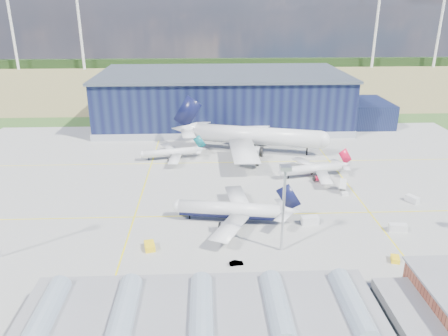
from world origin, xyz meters
TOP-DOWN VIEW (x-y plane):
  - ground at (0.00, 0.00)m, footprint 600.00×600.00m
  - apron at (0.00, 10.00)m, footprint 220.00×160.00m
  - farmland at (0.00, 220.00)m, footprint 600.00×220.00m
  - treeline at (0.00, 300.00)m, footprint 600.00×8.00m
  - horizon_dressing at (-191.30, 294.39)m, footprint 440.20×18.00m
  - hangar at (2.81, 94.80)m, footprint 145.00×62.00m
  - glass_concourse at (-6.45, -60.00)m, footprint 78.00×23.00m
  - light_mast_center at (10.00, -30.00)m, footprint 2.60×2.60m
  - airliner_navy at (-2.24, -13.90)m, footprint 42.98×42.32m
  - airliner_red at (29.25, 18.97)m, footprint 34.10×33.61m
  - airliner_widebody at (12.22, 47.39)m, footprint 81.82×80.79m
  - airliner_regional at (-22.99, 40.00)m, footprint 31.96×31.50m
  - gse_tug_a at (-23.43, -27.92)m, footprint 3.35×4.50m
  - gse_tug_b at (36.85, -36.15)m, footprint 2.70×3.34m
  - gse_van_a at (43.65, -21.48)m, footprint 5.04×2.60m
  - gse_van_b at (55.96, -3.44)m, footprint 3.76×4.84m
  - gse_cart_b at (7.19, 62.00)m, footprint 3.14×2.24m
  - gse_van_c at (20.42, -16.39)m, footprint 5.16×2.92m
  - airstair at (36.33, 5.28)m, footprint 3.72×5.61m
  - car_a at (31.29, -48.00)m, footprint 3.85×2.08m
  - car_b at (-1.84, -36.08)m, footprint 3.51×1.63m

SIDE VIEW (x-z plane):
  - ground at x=0.00m, z-range 0.00..0.00m
  - farmland at x=0.00m, z-range -0.01..0.01m
  - apron at x=0.00m, z-range -0.01..0.07m
  - car_b at x=-1.84m, z-range 0.00..1.11m
  - car_a at x=31.29m, z-range 0.00..1.24m
  - gse_tug_b at x=36.85m, z-range 0.00..1.26m
  - gse_cart_b at x=7.19m, z-range 0.00..1.29m
  - gse_tug_a at x=-23.43m, z-range 0.00..1.68m
  - gse_van_b at x=55.96m, z-range 0.00..2.02m
  - gse_van_a at x=43.65m, z-range 0.00..2.11m
  - gse_van_c at x=20.42m, z-range 0.00..2.36m
  - airstair at x=36.33m, z-range 0.00..3.34m
  - glass_concourse at x=-6.45m, z-range -0.61..7.99m
  - treeline at x=0.00m, z-range 0.00..8.00m
  - airliner_regional at x=-22.99m, z-range 0.00..8.89m
  - airliner_red at x=29.25m, z-range 0.00..9.43m
  - airliner_navy at x=-2.24m, z-range 0.00..12.17m
  - airliner_widebody at x=12.22m, z-range 0.00..21.88m
  - hangar at x=2.81m, z-range -1.43..24.67m
  - light_mast_center at x=10.00m, z-range 3.93..26.93m
  - horizon_dressing at x=-191.30m, z-range -0.80..69.20m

